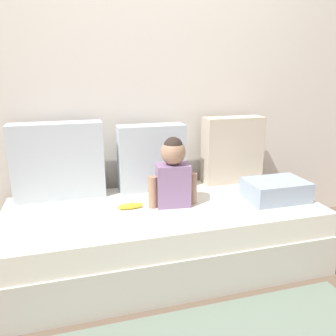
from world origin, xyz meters
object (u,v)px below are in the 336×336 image
object	(u,v)px
throw_pillow_left	(58,161)
toddler	(173,172)
couch	(164,235)
banana	(130,206)
throw_pillow_center	(151,158)
folded_blanket	(275,190)
throw_pillow_right	(232,150)

from	to	relation	value
throw_pillow_left	toddler	world-z (taller)	throw_pillow_left
couch	banana	bearing A→B (deg)	-179.99
throw_pillow_center	folded_blanket	world-z (taller)	throw_pillow_center
throw_pillow_center	toddler	world-z (taller)	throw_pillow_center
throw_pillow_left	throw_pillow_right	xyz separation A→B (m)	(1.28, 0.00, -0.00)
toddler	throw_pillow_center	bearing A→B (deg)	99.69
toddler	banana	bearing A→B (deg)	177.11
banana	throw_pillow_left	bearing A→B (deg)	141.73
throw_pillow_right	folded_blanket	bearing A→B (deg)	-75.66
toddler	folded_blanket	xyz separation A→B (m)	(0.69, -0.09, -0.16)
couch	banana	size ratio (longest dim) A/B	12.16
throw_pillow_left	folded_blanket	world-z (taller)	throw_pillow_left
couch	throw_pillow_left	xyz separation A→B (m)	(-0.64, 0.33, 0.48)
couch	throw_pillow_left	distance (m)	0.87
toddler	folded_blanket	world-z (taller)	toddler
throw_pillow_center	throw_pillow_right	size ratio (longest dim) A/B	0.94
couch	throw_pillow_left	bearing A→B (deg)	152.55
couch	throw_pillow_right	bearing A→B (deg)	27.45
throw_pillow_right	toddler	world-z (taller)	throw_pillow_right
throw_pillow_left	banana	bearing A→B (deg)	-38.27
toddler	banana	xyz separation A→B (m)	(-0.28, 0.01, -0.20)
throw_pillow_right	throw_pillow_left	bearing A→B (deg)	180.00
throw_pillow_center	throw_pillow_right	world-z (taller)	throw_pillow_right
banana	folded_blanket	distance (m)	0.98
throw_pillow_right	banana	bearing A→B (deg)	-158.83
couch	throw_pillow_right	xyz separation A→B (m)	(0.64, 0.33, 0.47)
throw_pillow_left	toddler	xyz separation A→B (m)	(0.70, -0.35, -0.03)
couch	toddler	bearing A→B (deg)	-13.36
couch	throw_pillow_left	world-z (taller)	throw_pillow_left
throw_pillow_center	banana	distance (m)	0.45
throw_pillow_right	toddler	bearing A→B (deg)	-149.18
toddler	throw_pillow_left	bearing A→B (deg)	153.64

